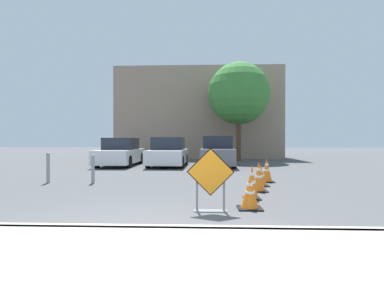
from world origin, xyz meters
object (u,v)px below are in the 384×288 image
(traffic_cone_nearest, at_px, (250,193))
(parked_car_third, at_px, (218,153))
(road_closed_sign, at_px, (211,178))
(parked_car_nearest, at_px, (121,153))
(bollard_nearest, at_px, (93,168))
(parked_car_second, at_px, (168,153))
(traffic_cone_fifth, at_px, (267,170))
(traffic_cone_third, at_px, (259,177))
(traffic_cone_fourth, at_px, (261,176))
(bollard_second, at_px, (48,167))
(traffic_cone_second, at_px, (252,182))

(traffic_cone_nearest, relative_size, parked_car_third, 0.15)
(road_closed_sign, height_order, parked_car_nearest, parked_car_nearest)
(parked_car_nearest, bearing_deg, road_closed_sign, 113.70)
(traffic_cone_nearest, distance_m, bollard_nearest, 5.68)
(parked_car_second, bearing_deg, parked_car_nearest, -4.68)
(traffic_cone_fifth, xyz_separation_m, bollard_nearest, (-5.67, -0.52, 0.11))
(road_closed_sign, distance_m, parked_car_nearest, 11.73)
(traffic_cone_third, relative_size, traffic_cone_fourth, 1.29)
(parked_car_nearest, xyz_separation_m, bollard_nearest, (1.05, -6.96, -0.21))
(parked_car_second, distance_m, bollard_nearest, 6.89)
(traffic_cone_third, xyz_separation_m, bollard_second, (-6.55, 1.36, 0.13))
(road_closed_sign, height_order, traffic_cone_fourth, road_closed_sign)
(traffic_cone_second, height_order, parked_car_third, parked_car_third)
(road_closed_sign, relative_size, bollard_second, 1.24)
(traffic_cone_fifth, xyz_separation_m, parked_car_second, (-4.03, 6.18, 0.32))
(traffic_cone_fourth, xyz_separation_m, bollard_second, (-6.79, 0.37, 0.22))
(traffic_cone_third, xyz_separation_m, traffic_cone_fourth, (0.24, 0.99, -0.09))
(traffic_cone_second, bearing_deg, bollard_nearest, 152.61)
(road_closed_sign, height_order, traffic_cone_third, road_closed_sign)
(traffic_cone_third, distance_m, parked_car_third, 8.12)
(parked_car_second, xyz_separation_m, bollard_nearest, (-1.64, -6.69, -0.21))
(traffic_cone_second, relative_size, parked_car_third, 0.18)
(parked_car_nearest, bearing_deg, bollard_nearest, 98.31)
(traffic_cone_nearest, xyz_separation_m, traffic_cone_second, (0.21, 1.02, 0.07))
(traffic_cone_third, distance_m, parked_car_second, 8.75)
(traffic_cone_nearest, bearing_deg, road_closed_sign, -159.43)
(road_closed_sign, bearing_deg, parked_car_third, 86.64)
(parked_car_second, bearing_deg, traffic_cone_fourth, 118.39)
(traffic_cone_fifth, relative_size, bollard_nearest, 0.85)
(traffic_cone_third, bearing_deg, bollard_nearest, 165.03)
(bollard_nearest, bearing_deg, traffic_cone_fourth, -3.96)
(traffic_cone_fourth, height_order, parked_car_nearest, parked_car_nearest)
(traffic_cone_nearest, height_order, traffic_cone_second, traffic_cone_second)
(traffic_cone_fifth, distance_m, parked_car_nearest, 9.31)
(bollard_second, bearing_deg, traffic_cone_fifth, 4.13)
(bollard_nearest, bearing_deg, traffic_cone_fifth, 5.21)
(parked_car_third, bearing_deg, traffic_cone_third, 97.55)
(traffic_cone_fourth, distance_m, parked_car_third, 7.17)
(road_closed_sign, height_order, bollard_second, road_closed_sign)
(traffic_cone_second, height_order, traffic_cone_third, same)
(traffic_cone_fourth, relative_size, parked_car_third, 0.14)
(parked_car_nearest, distance_m, bollard_second, 6.97)
(parked_car_nearest, xyz_separation_m, parked_car_second, (2.69, -0.26, 0.01))
(traffic_cone_fourth, relative_size, parked_car_nearest, 0.13)
(traffic_cone_nearest, xyz_separation_m, traffic_cone_fifth, (1.16, 3.98, 0.06))
(traffic_cone_fourth, relative_size, parked_car_second, 0.15)
(traffic_cone_second, bearing_deg, parked_car_third, 92.41)
(road_closed_sign, xyz_separation_m, parked_car_third, (0.62, 10.49, 0.08))
(traffic_cone_fourth, height_order, traffic_cone_fifth, traffic_cone_fifth)
(parked_car_nearest, height_order, bollard_second, parked_car_nearest)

